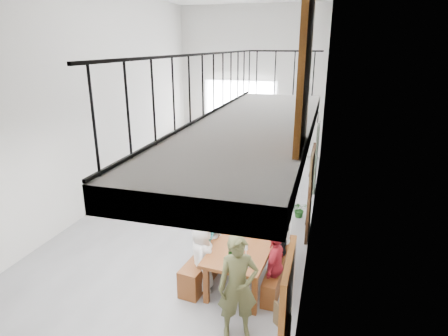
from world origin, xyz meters
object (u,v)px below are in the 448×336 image
(tasting_table, at_px, (249,240))
(bench_inner, at_px, (213,256))
(bicycle_near, at_px, (242,146))
(oak_barrel, at_px, (184,144))
(serving_counter, at_px, (205,141))
(side_bench, at_px, (123,189))
(host_standing, at_px, (238,287))

(tasting_table, xyz_separation_m, bench_inner, (-0.69, 0.02, -0.46))
(tasting_table, height_order, bicycle_near, bicycle_near)
(bench_inner, height_order, oak_barrel, oak_barrel)
(serving_counter, xyz_separation_m, bicycle_near, (1.65, -0.51, 0.03))
(tasting_table, xyz_separation_m, oak_barrel, (-3.98, 6.85, -0.19))
(side_bench, height_order, bicycle_near, bicycle_near)
(side_bench, relative_size, serving_counter, 0.91)
(tasting_table, relative_size, host_standing, 1.53)
(bench_inner, xyz_separation_m, side_bench, (-3.55, 2.77, -0.04))
(tasting_table, distance_m, serving_counter, 8.62)
(tasting_table, distance_m, oak_barrel, 7.92)
(tasting_table, relative_size, bench_inner, 1.13)
(tasting_table, bearing_deg, bench_inner, -177.03)
(host_standing, distance_m, bicycle_near, 9.13)
(tasting_table, xyz_separation_m, side_bench, (-4.24, 2.78, -0.50))
(host_standing, height_order, bicycle_near, host_standing)
(bench_inner, relative_size, host_standing, 1.36)
(tasting_table, relative_size, serving_counter, 1.51)
(host_standing, bearing_deg, side_bench, 115.06)
(serving_counter, relative_size, bicycle_near, 0.93)
(serving_counter, bearing_deg, tasting_table, -75.06)
(oak_barrel, bearing_deg, bicycle_near, 13.67)
(side_bench, bearing_deg, bicycle_near, 62.37)
(bicycle_near, bearing_deg, oak_barrel, 105.56)
(host_standing, bearing_deg, bicycle_near, 82.17)
(oak_barrel, bearing_deg, serving_counter, 64.51)
(bench_inner, bearing_deg, bicycle_near, 105.90)
(oak_barrel, height_order, host_standing, host_standing)
(bench_inner, height_order, bicycle_near, bicycle_near)
(side_bench, distance_m, host_standing, 6.20)
(tasting_table, bearing_deg, bicycle_near, 108.51)
(side_bench, xyz_separation_m, host_standing, (4.41, -4.32, 0.59))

